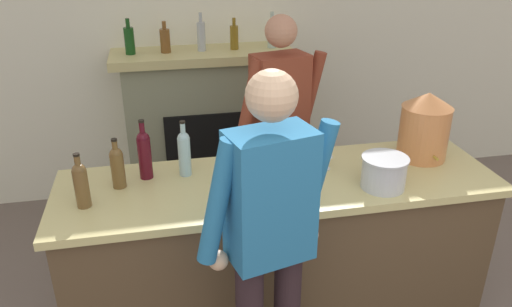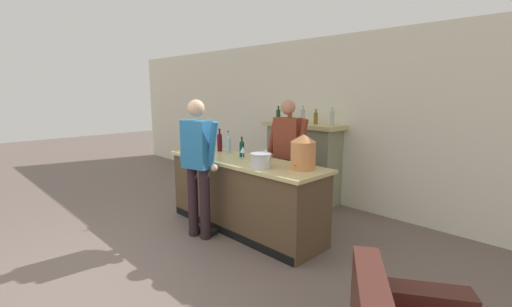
{
  "view_description": "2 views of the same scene",
  "coord_description": "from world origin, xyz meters",
  "px_view_note": "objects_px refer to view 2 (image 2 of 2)",
  "views": [
    {
      "loc": [
        -0.62,
        -0.43,
        2.28
      ],
      "look_at": [
        -0.04,
        2.42,
        0.93
      ],
      "focal_mm": 35.0,
      "sensor_mm": 36.0,
      "label": 1
    },
    {
      "loc": [
        3.32,
        -1.07,
        1.88
      ],
      "look_at": [
        0.08,
        2.11,
        1.05
      ],
      "focal_mm": 24.0,
      "sensor_mm": 36.0,
      "label": 2
    }
  ],
  "objects_px": {
    "fireplace_stone": "(303,161)",
    "person_customer": "(198,163)",
    "wine_bottle_riesling_slim": "(242,148)",
    "wine_bottle_cabernet_heavy": "(194,142)",
    "person_bartender": "(287,154)",
    "wine_bottle_port_short": "(210,142)",
    "potted_plant_corner": "(199,162)",
    "ice_bucket_steel": "(261,161)",
    "wine_bottle_rose_blush": "(228,143)",
    "wine_glass_near_bucket": "(243,150)",
    "copper_dispenser": "(303,152)",
    "wine_glass_mid_counter": "(266,151)",
    "wine_glass_back_row": "(263,153)",
    "wine_bottle_chardonnay_pale": "(220,141)"
  },
  "relations": [
    {
      "from": "ice_bucket_steel",
      "to": "wine_glass_back_row",
      "type": "height_order",
      "value": "ice_bucket_steel"
    },
    {
      "from": "fireplace_stone",
      "to": "person_customer",
      "type": "distance_m",
      "value": 2.22
    },
    {
      "from": "wine_bottle_rose_blush",
      "to": "wine_glass_mid_counter",
      "type": "xyz_separation_m",
      "value": [
        0.75,
        0.01,
        -0.03
      ]
    },
    {
      "from": "ice_bucket_steel",
      "to": "wine_bottle_rose_blush",
      "type": "xyz_separation_m",
      "value": [
        -1.03,
        0.36,
        0.05
      ]
    },
    {
      "from": "potted_plant_corner",
      "to": "person_bartender",
      "type": "height_order",
      "value": "person_bartender"
    },
    {
      "from": "wine_bottle_port_short",
      "to": "wine_glass_back_row",
      "type": "relative_size",
      "value": 1.83
    },
    {
      "from": "person_bartender",
      "to": "copper_dispenser",
      "type": "height_order",
      "value": "person_bartender"
    },
    {
      "from": "wine_bottle_port_short",
      "to": "wine_bottle_cabernet_heavy",
      "type": "height_order",
      "value": "wine_bottle_cabernet_heavy"
    },
    {
      "from": "fireplace_stone",
      "to": "wine_bottle_riesling_slim",
      "type": "relative_size",
      "value": 5.86
    },
    {
      "from": "person_bartender",
      "to": "wine_glass_near_bucket",
      "type": "bearing_deg",
      "value": -106.36
    },
    {
      "from": "fireplace_stone",
      "to": "wine_bottle_cabernet_heavy",
      "type": "relative_size",
      "value": 5.6
    },
    {
      "from": "potted_plant_corner",
      "to": "ice_bucket_steel",
      "type": "distance_m",
      "value": 3.77
    },
    {
      "from": "potted_plant_corner",
      "to": "wine_bottle_riesling_slim",
      "type": "relative_size",
      "value": 2.58
    },
    {
      "from": "ice_bucket_steel",
      "to": "wine_glass_back_row",
      "type": "bearing_deg",
      "value": 130.96
    },
    {
      "from": "person_bartender",
      "to": "wine_bottle_rose_blush",
      "type": "xyz_separation_m",
      "value": [
        -0.68,
        -0.53,
        0.14
      ]
    },
    {
      "from": "wine_bottle_port_short",
      "to": "wine_glass_near_bucket",
      "type": "xyz_separation_m",
      "value": [
        0.84,
        -0.08,
        -0.01
      ]
    },
    {
      "from": "wine_bottle_rose_blush",
      "to": "wine_bottle_cabernet_heavy",
      "type": "distance_m",
      "value": 0.58
    },
    {
      "from": "wine_bottle_rose_blush",
      "to": "wine_bottle_port_short",
      "type": "bearing_deg",
      "value": -168.51
    },
    {
      "from": "copper_dispenser",
      "to": "wine_bottle_riesling_slim",
      "type": "relative_size",
      "value": 1.47
    },
    {
      "from": "wine_bottle_port_short",
      "to": "wine_bottle_cabernet_heavy",
      "type": "bearing_deg",
      "value": -133.86
    },
    {
      "from": "wine_bottle_port_short",
      "to": "wine_glass_back_row",
      "type": "bearing_deg",
      "value": -0.94
    },
    {
      "from": "fireplace_stone",
      "to": "person_bartender",
      "type": "relative_size",
      "value": 0.93
    },
    {
      "from": "potted_plant_corner",
      "to": "wine_glass_near_bucket",
      "type": "bearing_deg",
      "value": -23.9
    },
    {
      "from": "person_bartender",
      "to": "wine_bottle_rose_blush",
      "type": "distance_m",
      "value": 0.88
    },
    {
      "from": "wine_bottle_riesling_slim",
      "to": "wine_bottle_cabernet_heavy",
      "type": "relative_size",
      "value": 0.96
    },
    {
      "from": "person_bartender",
      "to": "wine_bottle_cabernet_heavy",
      "type": "height_order",
      "value": "person_bartender"
    },
    {
      "from": "fireplace_stone",
      "to": "wine_bottle_rose_blush",
      "type": "bearing_deg",
      "value": -100.38
    },
    {
      "from": "wine_bottle_port_short",
      "to": "wine_glass_near_bucket",
      "type": "relative_size",
      "value": 1.66
    },
    {
      "from": "person_bartender",
      "to": "ice_bucket_steel",
      "type": "height_order",
      "value": "person_bartender"
    },
    {
      "from": "wine_bottle_chardonnay_pale",
      "to": "ice_bucket_steel",
      "type": "bearing_deg",
      "value": -16.58
    },
    {
      "from": "fireplace_stone",
      "to": "wine_glass_near_bucket",
      "type": "relative_size",
      "value": 9.62
    },
    {
      "from": "fireplace_stone",
      "to": "wine_glass_back_row",
      "type": "distance_m",
      "value": 1.67
    },
    {
      "from": "person_customer",
      "to": "copper_dispenser",
      "type": "height_order",
      "value": "person_customer"
    },
    {
      "from": "copper_dispenser",
      "to": "wine_glass_near_bucket",
      "type": "height_order",
      "value": "copper_dispenser"
    },
    {
      "from": "potted_plant_corner",
      "to": "wine_glass_mid_counter",
      "type": "height_order",
      "value": "wine_glass_mid_counter"
    },
    {
      "from": "wine_bottle_port_short",
      "to": "wine_glass_mid_counter",
      "type": "distance_m",
      "value": 1.12
    },
    {
      "from": "wine_bottle_riesling_slim",
      "to": "wine_glass_back_row",
      "type": "xyz_separation_m",
      "value": [
        0.44,
        -0.04,
        -0.01
      ]
    },
    {
      "from": "wine_bottle_riesling_slim",
      "to": "wine_glass_mid_counter",
      "type": "relative_size",
      "value": 1.73
    },
    {
      "from": "wine_glass_back_row",
      "to": "wine_bottle_riesling_slim",
      "type": "bearing_deg",
      "value": 175.19
    },
    {
      "from": "fireplace_stone",
      "to": "wine_bottle_cabernet_heavy",
      "type": "height_order",
      "value": "fireplace_stone"
    },
    {
      "from": "wine_bottle_rose_blush",
      "to": "wine_glass_near_bucket",
      "type": "bearing_deg",
      "value": -17.56
    },
    {
      "from": "fireplace_stone",
      "to": "wine_bottle_riesling_slim",
      "type": "xyz_separation_m",
      "value": [
        0.09,
        -1.49,
        0.42
      ]
    },
    {
      "from": "ice_bucket_steel",
      "to": "person_bartender",
      "type": "bearing_deg",
      "value": 111.43
    },
    {
      "from": "potted_plant_corner",
      "to": "person_bartender",
      "type": "bearing_deg",
      "value": -10.7
    },
    {
      "from": "wine_bottle_riesling_slim",
      "to": "wine_bottle_cabernet_heavy",
      "type": "bearing_deg",
      "value": -167.74
    },
    {
      "from": "copper_dispenser",
      "to": "wine_glass_mid_counter",
      "type": "relative_size",
      "value": 2.54
    },
    {
      "from": "fireplace_stone",
      "to": "potted_plant_corner",
      "type": "relative_size",
      "value": 2.27
    },
    {
      "from": "copper_dispenser",
      "to": "wine_bottle_riesling_slim",
      "type": "height_order",
      "value": "copper_dispenser"
    },
    {
      "from": "wine_bottle_riesling_slim",
      "to": "wine_bottle_rose_blush",
      "type": "bearing_deg",
      "value": 171.16
    },
    {
      "from": "wine_bottle_chardonnay_pale",
      "to": "wine_glass_near_bucket",
      "type": "relative_size",
      "value": 2.02
    }
  ]
}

